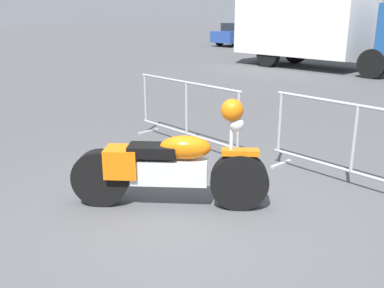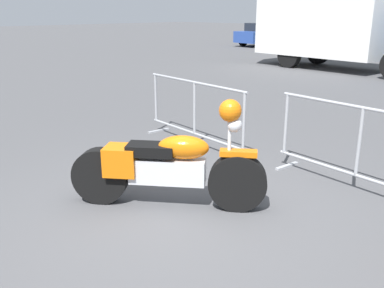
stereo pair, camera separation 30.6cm
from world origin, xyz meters
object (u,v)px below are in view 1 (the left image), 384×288
(parked_car_blue, at_px, (242,34))
(parked_car_yellow, at_px, (285,35))
(crowd_barrier_far, at_px, (354,145))
(parked_car_tan, at_px, (334,39))
(motorcycle, at_px, (169,167))
(crowd_barrier_near, at_px, (187,112))
(box_truck, at_px, (323,25))

(parked_car_blue, xyz_separation_m, parked_car_yellow, (3.11, -0.07, 0.03))
(crowd_barrier_far, relative_size, parked_car_yellow, 0.52)
(parked_car_yellow, relative_size, parked_car_tan, 1.08)
(motorcycle, distance_m, parked_car_blue, 23.93)
(crowd_barrier_near, distance_m, parked_car_tan, 18.74)
(crowd_barrier_far, xyz_separation_m, parked_car_yellow, (-10.78, 18.42, 0.18))
(parked_car_tan, bearing_deg, crowd_barrier_far, -149.07)
(crowd_barrier_far, distance_m, parked_car_yellow, 21.34)
(motorcycle, height_order, box_truck, box_truck)
(crowd_barrier_far, relative_size, box_truck, 0.30)
(crowd_barrier_near, distance_m, parked_car_yellow, 20.10)
(crowd_barrier_far, height_order, parked_car_blue, parked_car_blue)
(motorcycle, relative_size, crowd_barrier_far, 0.81)
(box_truck, bearing_deg, parked_car_blue, 145.11)
(box_truck, height_order, parked_car_yellow, box_truck)
(crowd_barrier_far, xyz_separation_m, parked_car_blue, (-13.88, 18.49, 0.16))
(box_truck, distance_m, parked_car_yellow, 9.55)
(crowd_barrier_near, relative_size, parked_car_yellow, 0.52)
(crowd_barrier_far, xyz_separation_m, parked_car_tan, (-7.67, 18.08, 0.13))
(box_truck, bearing_deg, parked_car_tan, 115.58)
(crowd_barrier_near, bearing_deg, box_truck, 102.75)
(motorcycle, relative_size, parked_car_blue, 0.44)
(box_truck, xyz_separation_m, parked_car_blue, (-8.72, 7.75, -0.92))
(crowd_barrier_near, relative_size, parked_car_blue, 0.54)
(crowd_barrier_far, bearing_deg, parked_car_tan, 112.99)
(motorcycle, bearing_deg, box_truck, 70.58)
(parked_car_blue, bearing_deg, parked_car_yellow, -83.36)
(crowd_barrier_near, relative_size, crowd_barrier_far, 1.00)
(crowd_barrier_near, relative_size, box_truck, 0.30)
(crowd_barrier_near, height_order, box_truck, box_truck)
(parked_car_yellow, bearing_deg, crowd_barrier_near, -148.48)
(motorcycle, bearing_deg, parked_car_tan, 71.37)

